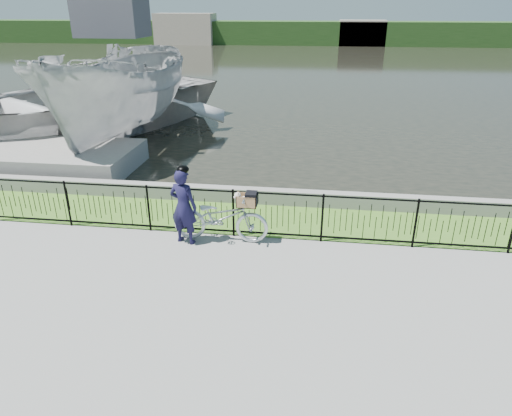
# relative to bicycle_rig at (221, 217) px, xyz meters

# --- Properties ---
(ground) EXTENTS (120.00, 120.00, 0.00)m
(ground) POSITION_rel_bicycle_rig_xyz_m (1.24, -1.36, -0.57)
(ground) COLOR gray
(ground) RESTS_ON ground
(grass_strip) EXTENTS (60.00, 2.00, 0.01)m
(grass_strip) POSITION_rel_bicycle_rig_xyz_m (1.24, 1.24, -0.57)
(grass_strip) COLOR #457223
(grass_strip) RESTS_ON ground
(water) EXTENTS (120.00, 120.00, 0.00)m
(water) POSITION_rel_bicycle_rig_xyz_m (1.24, 31.64, -0.57)
(water) COLOR black
(water) RESTS_ON ground
(quay_wall) EXTENTS (60.00, 0.30, 0.40)m
(quay_wall) POSITION_rel_bicycle_rig_xyz_m (1.24, 2.24, -0.37)
(quay_wall) COLOR gray
(quay_wall) RESTS_ON ground
(fence) EXTENTS (14.00, 0.06, 1.15)m
(fence) POSITION_rel_bicycle_rig_xyz_m (1.24, 0.24, 0.00)
(fence) COLOR black
(fence) RESTS_ON ground
(far_treeline) EXTENTS (120.00, 6.00, 3.00)m
(far_treeline) POSITION_rel_bicycle_rig_xyz_m (1.24, 58.64, 0.93)
(far_treeline) COLOR #244219
(far_treeline) RESTS_ON ground
(far_building_left) EXTENTS (8.00, 4.00, 4.00)m
(far_building_left) POSITION_rel_bicycle_rig_xyz_m (-16.76, 56.64, 1.43)
(far_building_left) COLOR gray
(far_building_left) RESTS_ON ground
(far_building_right) EXTENTS (6.00, 3.00, 3.20)m
(far_building_right) POSITION_rel_bicycle_rig_xyz_m (7.24, 57.14, 1.03)
(far_building_right) COLOR gray
(far_building_right) RESTS_ON ground
(bicycle_rig) EXTENTS (2.15, 0.75, 1.22)m
(bicycle_rig) POSITION_rel_bicycle_rig_xyz_m (0.00, 0.00, 0.00)
(bicycle_rig) COLOR silver
(bicycle_rig) RESTS_ON ground
(cyclist) EXTENTS (0.72, 0.56, 1.80)m
(cyclist) POSITION_rel_bicycle_rig_xyz_m (-0.78, -0.20, 0.32)
(cyclist) COLOR #151232
(cyclist) RESTS_ON ground
(boat_near) EXTENTS (3.80, 9.62, 5.49)m
(boat_near) POSITION_rel_bicycle_rig_xyz_m (-5.15, 7.03, 1.39)
(boat_near) COLOR #A6A6A6
(boat_near) RESTS_ON water
(boat_far) EXTENTS (14.18, 15.27, 2.58)m
(boat_far) POSITION_rel_bicycle_rig_xyz_m (-7.79, 8.79, 0.72)
(boat_far) COLOR #A6A6A6
(boat_far) RESTS_ON water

